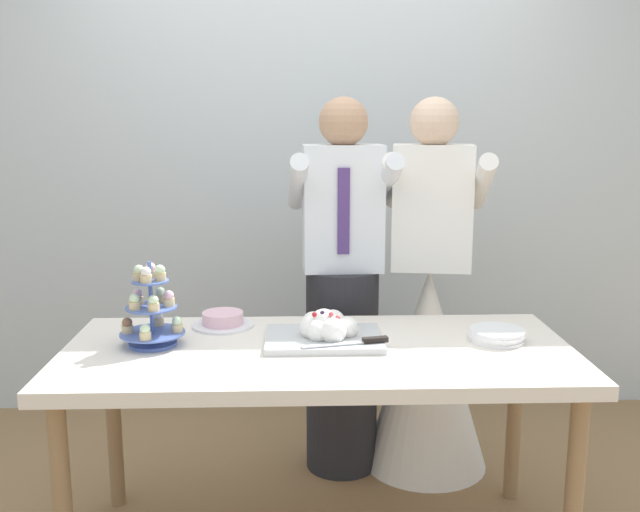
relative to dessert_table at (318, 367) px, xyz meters
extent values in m
cube|color=silver|center=(0.00, 1.38, 0.75)|extent=(5.20, 0.10, 2.90)
cube|color=silver|center=(0.00, 0.00, 0.05)|extent=(1.80, 0.80, 0.05)
cylinder|color=olive|center=(-0.82, -0.32, -0.34)|extent=(0.06, 0.06, 0.72)
cylinder|color=olive|center=(0.82, -0.32, -0.34)|extent=(0.06, 0.06, 0.72)
cylinder|color=olive|center=(-0.82, 0.32, -0.34)|extent=(0.06, 0.06, 0.72)
cylinder|color=olive|center=(0.82, 0.32, -0.34)|extent=(0.06, 0.06, 0.72)
cylinder|color=#4C66B2|center=(-0.59, 0.04, 0.08)|extent=(0.17, 0.17, 0.01)
cylinder|color=#4C66B2|center=(-0.59, 0.04, 0.23)|extent=(0.01, 0.01, 0.31)
cylinder|color=#4C66B2|center=(-0.59, 0.04, 0.12)|extent=(0.23, 0.23, 0.01)
cylinder|color=#D1B784|center=(-0.50, 0.05, 0.14)|extent=(0.04, 0.04, 0.03)
sphere|color=beige|center=(-0.50, 0.05, 0.16)|extent=(0.04, 0.04, 0.04)
cylinder|color=#D1B784|center=(-0.58, 0.13, 0.14)|extent=(0.04, 0.04, 0.03)
sphere|color=white|center=(-0.58, 0.13, 0.16)|extent=(0.04, 0.04, 0.04)
cylinder|color=#D1B784|center=(-0.68, 0.04, 0.14)|extent=(0.04, 0.04, 0.03)
sphere|color=brown|center=(-0.68, 0.04, 0.16)|extent=(0.04, 0.04, 0.04)
cylinder|color=#D1B784|center=(-0.60, -0.04, 0.14)|extent=(0.04, 0.04, 0.03)
sphere|color=beige|center=(-0.60, -0.04, 0.16)|extent=(0.04, 0.04, 0.04)
cylinder|color=#4C66B2|center=(-0.59, 0.04, 0.21)|extent=(0.18, 0.18, 0.01)
cylinder|color=#D1B784|center=(-0.53, 0.05, 0.23)|extent=(0.04, 0.04, 0.03)
sphere|color=#EAB7C6|center=(-0.53, 0.05, 0.25)|extent=(0.04, 0.04, 0.04)
cylinder|color=#D1B784|center=(-0.57, 0.10, 0.23)|extent=(0.04, 0.04, 0.03)
sphere|color=beige|center=(-0.57, 0.10, 0.25)|extent=(0.04, 0.04, 0.04)
cylinder|color=#D1B784|center=(-0.64, 0.08, 0.23)|extent=(0.04, 0.04, 0.03)
sphere|color=#EAB7C6|center=(-0.64, 0.08, 0.25)|extent=(0.04, 0.04, 0.04)
cylinder|color=#D1B784|center=(-0.64, 0.01, 0.23)|extent=(0.04, 0.04, 0.03)
sphere|color=beige|center=(-0.64, 0.01, 0.25)|extent=(0.04, 0.04, 0.04)
cylinder|color=#D1B784|center=(-0.57, -0.01, 0.23)|extent=(0.04, 0.04, 0.03)
sphere|color=beige|center=(-0.57, -0.01, 0.25)|extent=(0.04, 0.04, 0.04)
cylinder|color=#4C66B2|center=(-0.59, 0.04, 0.31)|extent=(0.13, 0.13, 0.01)
cylinder|color=#D1B784|center=(-0.55, 0.04, 0.33)|extent=(0.04, 0.04, 0.03)
sphere|color=beige|center=(-0.55, 0.04, 0.35)|extent=(0.04, 0.04, 0.04)
cylinder|color=#D1B784|center=(-0.59, 0.08, 0.33)|extent=(0.04, 0.04, 0.03)
sphere|color=#EAB7C6|center=(-0.59, 0.08, 0.35)|extent=(0.04, 0.04, 0.04)
cylinder|color=#D1B784|center=(-0.63, 0.04, 0.33)|extent=(0.04, 0.04, 0.03)
sphere|color=beige|center=(-0.63, 0.04, 0.35)|extent=(0.04, 0.04, 0.04)
cylinder|color=#D1B784|center=(-0.59, 0.01, 0.33)|extent=(0.04, 0.04, 0.03)
sphere|color=white|center=(-0.59, 0.01, 0.35)|extent=(0.04, 0.04, 0.04)
cube|color=silver|center=(0.02, 0.06, 0.09)|extent=(0.42, 0.31, 0.02)
sphere|color=white|center=(0.11, 0.06, 0.13)|extent=(0.08, 0.08, 0.08)
sphere|color=white|center=(0.06, 0.12, 0.13)|extent=(0.09, 0.09, 0.09)
sphere|color=white|center=(-0.02, 0.13, 0.13)|extent=(0.08, 0.08, 0.08)
sphere|color=white|center=(-0.02, 0.06, 0.13)|extent=(0.09, 0.09, 0.09)
sphere|color=white|center=(0.00, 0.02, 0.13)|extent=(0.08, 0.08, 0.08)
sphere|color=white|center=(0.05, 0.01, 0.13)|extent=(0.10, 0.10, 0.10)
sphere|color=white|center=(0.02, 0.06, 0.14)|extent=(0.11, 0.11, 0.11)
sphere|color=#2D1938|center=(0.02, 0.04, 0.19)|extent=(0.02, 0.02, 0.02)
sphere|color=#2D1938|center=(0.04, 0.04, 0.18)|extent=(0.02, 0.02, 0.02)
sphere|color=#DB474C|center=(0.07, 0.03, 0.17)|extent=(0.02, 0.02, 0.02)
sphere|color=#DB474C|center=(0.05, 0.02, 0.19)|extent=(0.02, 0.02, 0.02)
sphere|color=#B21923|center=(-0.01, 0.04, 0.18)|extent=(0.02, 0.02, 0.02)
cube|color=silver|center=(0.05, -0.06, 0.10)|extent=(0.23, 0.07, 0.00)
cube|color=black|center=(0.20, -0.02, 0.11)|extent=(0.09, 0.04, 0.02)
cylinder|color=white|center=(0.65, 0.05, 0.08)|extent=(0.20, 0.20, 0.01)
cylinder|color=white|center=(0.65, 0.06, 0.09)|extent=(0.20, 0.20, 0.01)
cylinder|color=white|center=(0.65, 0.05, 0.10)|extent=(0.20, 0.20, 0.01)
cylinder|color=white|center=(0.65, 0.05, 0.11)|extent=(0.20, 0.20, 0.01)
cylinder|color=white|center=(-0.36, 0.27, 0.08)|extent=(0.24, 0.24, 0.01)
cylinder|color=#EAB7C6|center=(-0.36, 0.27, 0.11)|extent=(0.16, 0.16, 0.05)
cylinder|color=#232328|center=(0.13, 0.63, -0.24)|extent=(0.32, 0.32, 0.92)
cube|color=white|center=(0.13, 0.63, 0.49)|extent=(0.35, 0.21, 0.54)
sphere|color=tan|center=(0.13, 0.63, 0.85)|extent=(0.21, 0.21, 0.21)
cylinder|color=white|center=(-0.07, 0.62, 0.60)|extent=(0.09, 0.49, 0.28)
cylinder|color=white|center=(0.31, 0.63, 0.60)|extent=(0.09, 0.49, 0.28)
cube|color=#4C3372|center=(0.12, 0.52, 0.49)|extent=(0.05, 0.01, 0.36)
cone|color=white|center=(0.51, 0.63, -0.24)|extent=(0.56, 0.56, 0.92)
cube|color=white|center=(0.51, 0.63, 0.49)|extent=(0.37, 0.25, 0.54)
sphere|color=beige|center=(0.51, 0.63, 0.85)|extent=(0.21, 0.21, 0.21)
cylinder|color=white|center=(0.34, 0.66, 0.60)|extent=(0.15, 0.49, 0.28)
cylinder|color=white|center=(0.72, 0.60, 0.60)|extent=(0.15, 0.49, 0.28)
camera|label=1|loc=(-0.07, -2.40, 0.88)|focal=39.84mm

